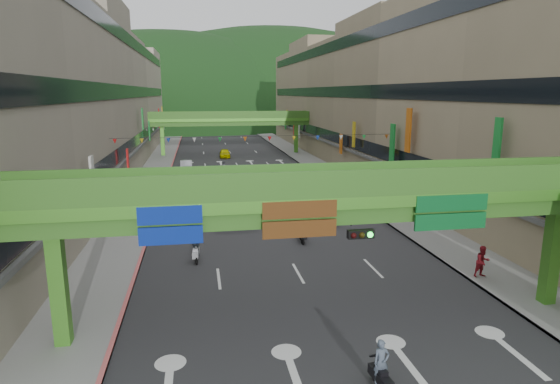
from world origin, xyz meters
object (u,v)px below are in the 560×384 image
scooter_rider_mid (302,228)px  pedestrian_red (482,264)px  car_silver (186,166)px  overpass_near (355,213)px  scooter_rider_near (381,368)px  car_yellow (225,153)px

scooter_rider_mid → pedestrian_red: (8.36, -8.06, -0.16)m
car_silver → overpass_near: bearing=-80.7°
scooter_rider_near → car_silver: scooter_rider_near is taller
overpass_near → car_yellow: overpass_near is taller
overpass_near → pedestrian_red: bearing=24.6°
scooter_rider_mid → car_silver: (-8.44, 31.52, -0.33)m
scooter_rider_near → car_silver: bearing=98.9°
scooter_rider_mid → car_yellow: bearing=93.5°
scooter_rider_mid → pedestrian_red: bearing=-43.9°
scooter_rider_mid → car_yellow: scooter_rider_mid is taller
overpass_near → car_silver: size_ratio=6.49×
scooter_rider_mid → overpass_near: bearing=-92.4°
scooter_rider_near → scooter_rider_mid: bearing=86.8°
scooter_rider_mid → car_yellow: size_ratio=0.50×
scooter_rider_near → pedestrian_red: bearing=42.3°
scooter_rider_mid → pedestrian_red: size_ratio=1.15×
scooter_rider_near → scooter_rider_mid: (0.91, 16.50, 0.16)m
car_silver → car_yellow: bearing=64.2°
overpass_near → scooter_rider_mid: overpass_near is taller
car_silver → pedestrian_red: (16.80, -39.57, 0.17)m
overpass_near → scooter_rider_mid: 12.83m
scooter_rider_near → car_silver: size_ratio=0.44×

